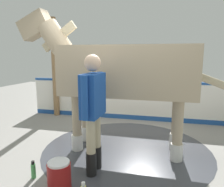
{
  "coord_description": "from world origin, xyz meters",
  "views": [
    {
      "loc": [
        1.07,
        -3.5,
        1.7
      ],
      "look_at": [
        0.07,
        -0.32,
        1.1
      ],
      "focal_mm": 34.61,
      "sensor_mm": 36.0,
      "label": 1
    }
  ],
  "objects_px": {
    "wash_bucket": "(59,175)",
    "bottle_spray": "(33,170)",
    "handler": "(93,106)",
    "horse": "(120,72)"
  },
  "relations": [
    {
      "from": "wash_bucket",
      "to": "bottle_spray",
      "type": "height_order",
      "value": "wash_bucket"
    },
    {
      "from": "handler",
      "to": "bottle_spray",
      "type": "relative_size",
      "value": 6.75
    },
    {
      "from": "handler",
      "to": "wash_bucket",
      "type": "xyz_separation_m",
      "value": [
        -0.27,
        -0.52,
        -0.81
      ]
    },
    {
      "from": "horse",
      "to": "bottle_spray",
      "type": "height_order",
      "value": "horse"
    },
    {
      "from": "wash_bucket",
      "to": "bottle_spray",
      "type": "distance_m",
      "value": 0.48
    },
    {
      "from": "handler",
      "to": "wash_bucket",
      "type": "relative_size",
      "value": 4.66
    },
    {
      "from": "horse",
      "to": "bottle_spray",
      "type": "xyz_separation_m",
      "value": [
        -0.9,
        -1.3,
        -1.29
      ]
    },
    {
      "from": "handler",
      "to": "wash_bucket",
      "type": "distance_m",
      "value": 1.0
    },
    {
      "from": "horse",
      "to": "wash_bucket",
      "type": "relative_size",
      "value": 9.87
    },
    {
      "from": "wash_bucket",
      "to": "handler",
      "type": "bearing_deg",
      "value": 62.5
    }
  ]
}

